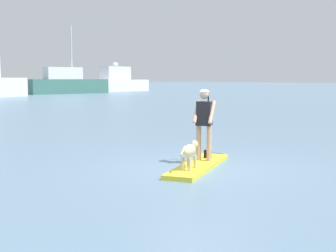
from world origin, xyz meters
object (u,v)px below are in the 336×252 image
Objects in this scene: paddleboard at (201,164)px; moored_boat_far_starboard at (119,82)px; dog at (190,151)px; moored_boat_far_port at (67,83)px; person_paddler at (204,119)px.

moored_boat_far_starboard is (37.61, 50.24, 1.43)m from paddleboard.
moored_boat_far_port is (26.46, 46.77, 0.89)m from dog.
paddleboard is 0.26× the size of moored_boat_far_starboard.
moored_boat_far_port reaches higher than paddleboard.
person_paddler is at bearing -118.81° from moored_boat_far_port.
moored_boat_far_port is at bearing -162.24° from moored_boat_far_starboard.
paddleboard is 0.29× the size of moored_boat_far_port.
dog is at bearing -155.72° from paddleboard.
paddleboard is at bearing -155.72° from person_paddler.
dog is at bearing -119.50° from moored_boat_far_port.
paddleboard is 3.19× the size of dog.
moored_boat_far_starboard reaches higher than paddleboard.
moored_boat_far_starboard reaches higher than dog.
moored_boat_far_port is 12.53m from moored_boat_far_starboard.
dog is at bearing -127.19° from moored_boat_far_starboard.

